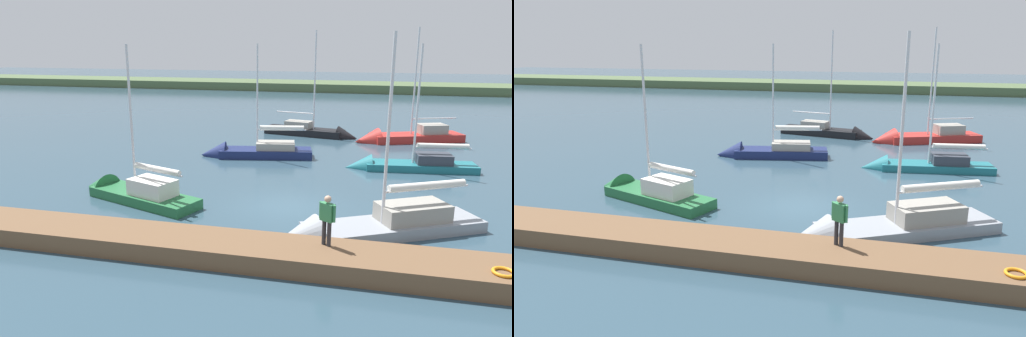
# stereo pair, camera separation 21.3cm
# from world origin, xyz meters

# --- Properties ---
(ground_plane) EXTENTS (200.00, 200.00, 0.00)m
(ground_plane) POSITION_xyz_m (0.00, 0.00, 0.00)
(ground_plane) COLOR #2D4756
(far_shoreline) EXTENTS (180.00, 8.00, 2.40)m
(far_shoreline) POSITION_xyz_m (0.00, -53.96, 0.00)
(far_shoreline) COLOR #4C603D
(far_shoreline) RESTS_ON ground_plane
(dock_pier) EXTENTS (26.35, 2.16, 0.66)m
(dock_pier) POSITION_xyz_m (0.00, 5.64, 0.33)
(dock_pier) COLOR brown
(dock_pier) RESTS_ON ground_plane
(life_ring_buoy) EXTENTS (0.66, 0.66, 0.10)m
(life_ring_buoy) POSITION_xyz_m (-7.44, 6.07, 0.71)
(life_ring_buoy) COLOR orange
(life_ring_buoy) RESTS_ON dock_pier
(sailboat_inner_slip) EXTENTS (8.22, 5.64, 8.38)m
(sailboat_inner_slip) POSITION_xyz_m (-3.52, 2.55, 0.20)
(sailboat_inner_slip) COLOR gray
(sailboat_inner_slip) RESTS_ON ground_plane
(sailboat_behind_pier) EXTENTS (6.97, 3.93, 7.78)m
(sailboat_behind_pier) POSITION_xyz_m (7.34, 0.60, 0.24)
(sailboat_behind_pier) COLOR #236638
(sailboat_behind_pier) RESTS_ON ground_plane
(sailboat_far_right) EXTENTS (7.24, 3.05, 7.80)m
(sailboat_far_right) POSITION_xyz_m (3.96, -8.95, 0.22)
(sailboat_far_right) COLOR navy
(sailboat_far_right) RESTS_ON ground_plane
(sailboat_mid_channel) EXTENTS (7.43, 2.45, 7.86)m
(sailboat_mid_channel) POSITION_xyz_m (-5.40, -7.99, 0.13)
(sailboat_mid_channel) COLOR #1E6B75
(sailboat_mid_channel) RESTS_ON ground_plane
(sailboat_outer_mooring) EXTENTS (7.52, 3.15, 8.70)m
(sailboat_outer_mooring) POSITION_xyz_m (0.82, -16.98, 0.17)
(sailboat_outer_mooring) COLOR black
(sailboat_outer_mooring) RESTS_ON ground_plane
(sailboat_far_left) EXTENTS (8.14, 4.65, 8.99)m
(sailboat_far_left) POSITION_xyz_m (-5.69, -16.25, 0.19)
(sailboat_far_left) COLOR #B22823
(sailboat_far_left) RESTS_ON ground_plane
(person_on_dock) EXTENTS (0.56, 0.43, 1.71)m
(person_on_dock) POSITION_xyz_m (-2.26, 5.26, 1.64)
(person_on_dock) COLOR #28282D
(person_on_dock) RESTS_ON dock_pier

